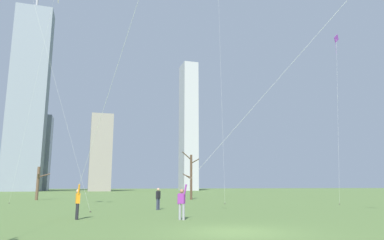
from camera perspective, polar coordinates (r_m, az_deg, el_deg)
name	(u,v)px	position (r m, az deg, el deg)	size (l,w,h in m)	color
ground_plane	(236,232)	(14.56, 7.19, -17.73)	(400.00, 400.00, 0.00)	#5B7A3D
kite_flyer_midfield_left_blue	(95,145)	(18.55, -15.58, -4.01)	(4.13, 10.84, 16.63)	black
kite_flyer_foreground_right_green	(225,151)	(17.99, 5.41, -5.10)	(10.69, 11.93, 16.70)	gray
bystander_watching_nearby	(158,198)	(27.09, -5.57, -12.54)	(0.39, 0.38, 1.62)	#33384C
distant_kite_high_overhead_orange	(35,9)	(28.04, -24.28, 16.24)	(5.49, 0.91, 16.09)	orange
distant_kite_drifting_right_white	(219,5)	(45.90, 4.40, 18.35)	(2.11, 5.66, 27.53)	white
distant_kite_low_near_trees_yellow	(54,0)	(40.10, -21.73, 17.80)	(3.73, 5.92, 22.67)	yellow
distant_kite_drifting_left_purple	(337,50)	(44.93, 22.61, 10.55)	(4.59, 3.57, 19.58)	purple
bare_tree_rightmost	(191,175)	(46.41, -0.18, -9.06)	(2.13, 1.34, 6.24)	#4C3828
bare_tree_leftmost	(38,182)	(48.85, -23.90, -9.31)	(1.55, 2.33, 4.18)	brown
skyline_wide_slab	(100,153)	(120.23, -14.77, -5.26)	(6.96, 11.66, 24.90)	gray
skyline_squat_block	(188,126)	(131.14, -0.58, -0.94)	(5.47, 8.16, 48.03)	#B2B2B7
skyline_short_annex	(29,97)	(126.46, -25.21, 3.49)	(11.49, 8.57, 65.56)	gray
skyline_tall_tower	(37,153)	(137.63, -24.09, -4.91)	(9.14, 8.69, 26.87)	gray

